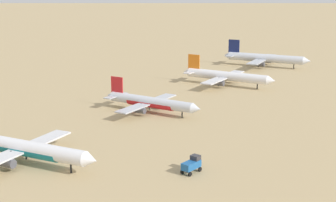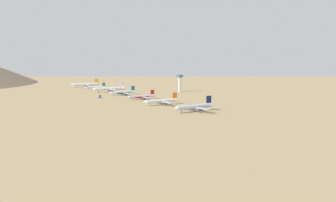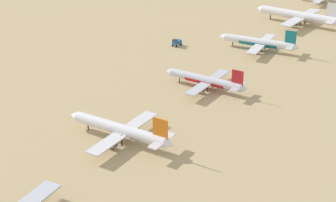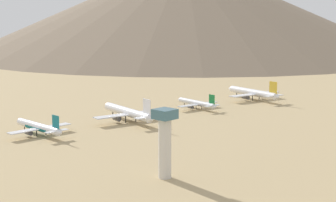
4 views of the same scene
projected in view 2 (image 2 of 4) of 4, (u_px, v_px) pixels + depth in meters
The scene contains 10 objects.
ground_plane at pixel (124, 95), 432.36m from camera, with size 1990.21×1990.21×0.00m, color tan.
parked_jet_0 at pixel (86, 84), 571.01m from camera, with size 51.23×42.02×14.89m.
parked_jet_1 at pixel (96, 87), 525.45m from camera, with size 37.41×30.56×10.80m.
parked_jet_2 at pixel (110, 89), 479.39m from camera, with size 52.61×43.11×15.27m.
parked_jet_3 at pixel (123, 92), 432.99m from camera, with size 41.79×33.89×12.07m.
parked_jet_4 at pixel (142, 96), 384.44m from camera, with size 38.65×31.53×11.15m.
parked_jet_5 at pixel (162, 101), 335.91m from camera, with size 43.17×35.19×12.45m.
parked_jet_6 at pixel (195, 107), 290.59m from camera, with size 46.69×37.88×13.48m.
service_truck at pixel (100, 96), 399.83m from camera, with size 3.86×5.62×3.90m.
control_tower at pixel (180, 82), 482.84m from camera, with size 7.20×7.20×25.89m.
Camera 2 is at (213.55, 378.11, 44.97)m, focal length 34.11 mm.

